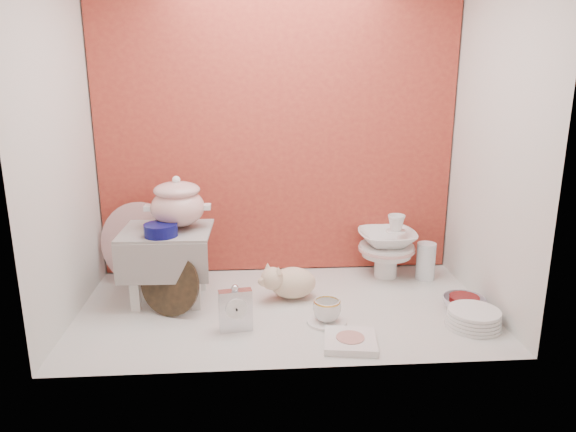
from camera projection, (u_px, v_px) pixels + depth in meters
name	position (u px, v px, depth m)	size (l,w,h in m)	color
ground	(284.00, 308.00, 2.37)	(1.80, 1.80, 0.00)	silver
niche_shell	(281.00, 93.00, 2.30)	(1.86, 1.03, 1.53)	#B5432D
step_stool	(169.00, 265.00, 2.42)	(0.39, 0.34, 0.34)	silver
soup_tureen	(177.00, 202.00, 2.37)	(0.28, 0.28, 0.24)	white
cobalt_bowl	(161.00, 230.00, 2.28)	(0.14, 0.14, 0.05)	#0B0B53
floral_platter	(140.00, 244.00, 2.60)	(0.41, 0.09, 0.41)	white
blue_white_vase	(171.00, 259.00, 2.64)	(0.22, 0.22, 0.23)	silver
lacquer_tray	(169.00, 284.00, 2.28)	(0.29, 0.07, 0.28)	black
mantel_clock	(236.00, 308.00, 2.14)	(0.13, 0.05, 0.19)	silver
plush_pig	(293.00, 282.00, 2.45)	(0.27, 0.19, 0.16)	beige
teacup_saucer	(327.00, 321.00, 2.23)	(0.17, 0.17, 0.01)	white
gold_rim_teacup	(327.00, 310.00, 2.22)	(0.12, 0.12, 0.09)	white
lattice_dish	(350.00, 341.00, 2.05)	(0.20, 0.20, 0.03)	white
dinner_plate_stack	(474.00, 318.00, 2.19)	(0.23, 0.23, 0.07)	white
crystal_bowl	(464.00, 304.00, 2.35)	(0.18, 0.18, 0.06)	silver
clear_glass_vase	(426.00, 261.00, 2.68)	(0.09, 0.09, 0.19)	silver
porcelain_tower	(387.00, 246.00, 2.69)	(0.29, 0.29, 0.33)	white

